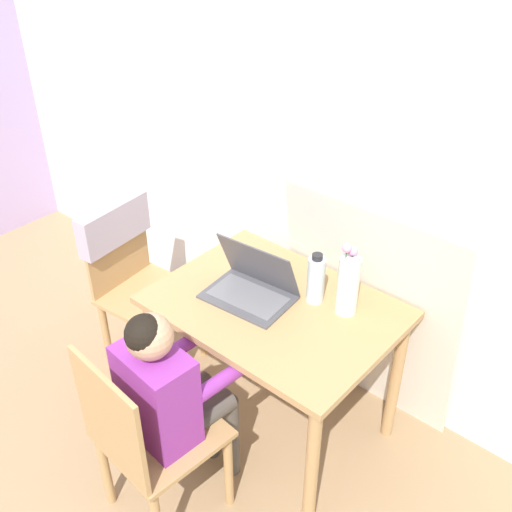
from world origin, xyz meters
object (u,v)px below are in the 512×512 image
person_seated (170,390)px  flower_vase (348,282)px  water_bottle (316,279)px  laptop (252,284)px  chair_occupied (146,439)px  chair_spare (129,261)px

person_seated → flower_vase: 0.77m
water_bottle → flower_vase: bearing=9.4°
laptop → water_bottle: bearing=27.0°
person_seated → laptop: bearing=-78.6°
flower_vase → water_bottle: (-0.13, -0.02, -0.04)m
chair_occupied → person_seated: bearing=-90.0°
laptop → flower_vase: bearing=19.0°
chair_occupied → flower_vase: flower_vase is taller
chair_spare → person_seated: person_seated is taller
chair_occupied → laptop: 0.71m
chair_occupied → laptop: size_ratio=2.29×
chair_occupied → chair_spare: size_ratio=0.99×
flower_vase → water_bottle: bearing=-170.6°
laptop → flower_vase: 0.39m
chair_occupied → flower_vase: bearing=-105.7°
chair_occupied → flower_vase: 0.94m
chair_spare → flower_vase: bearing=-84.5°
water_bottle → laptop: bearing=-147.5°
person_seated → chair_occupied: bearing=90.0°
chair_spare → flower_vase: flower_vase is taller
person_seated → flower_vase: flower_vase is taller
chair_spare → person_seated: size_ratio=0.88×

